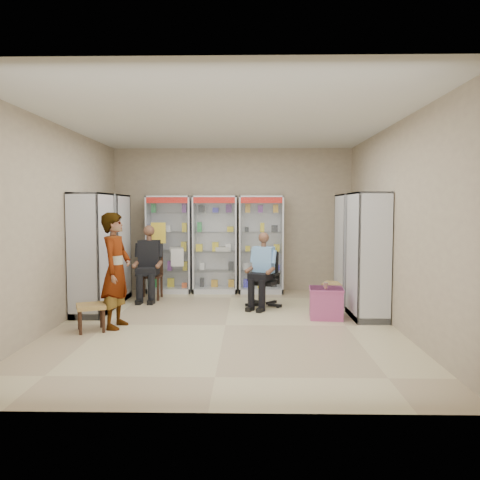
{
  "coord_description": "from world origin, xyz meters",
  "views": [
    {
      "loc": [
        0.35,
        -6.89,
        1.76
      ],
      "look_at": [
        0.2,
        0.7,
        1.23
      ],
      "focal_mm": 35.0,
      "sensor_mm": 36.0,
      "label": 1
    }
  ],
  "objects_px": {
    "cabinet_back_right": "(261,244)",
    "cabinet_back_left": "(169,244)",
    "cabinet_left_far": "(112,248)",
    "pink_trunk": "(326,303)",
    "office_chair": "(264,279)",
    "cabinet_left_near": "(92,254)",
    "cabinet_right_far": "(352,249)",
    "woven_stool_a": "(335,294)",
    "woven_stool_b": "(91,318)",
    "wooden_chair": "(150,275)",
    "cabinet_right_near": "(368,256)",
    "standing_man": "(116,270)",
    "cabinet_back_mid": "(215,244)",
    "seated_shopkeeper": "(264,272)"
  },
  "relations": [
    {
      "from": "cabinet_right_near",
      "to": "cabinet_left_near",
      "type": "distance_m",
      "value": 4.46
    },
    {
      "from": "cabinet_back_left",
      "to": "cabinet_right_far",
      "type": "height_order",
      "value": "same"
    },
    {
      "from": "cabinet_right_far",
      "to": "cabinet_left_near",
      "type": "relative_size",
      "value": 1.0
    },
    {
      "from": "cabinet_right_far",
      "to": "woven_stool_a",
      "type": "bearing_deg",
      "value": 113.55
    },
    {
      "from": "cabinet_right_far",
      "to": "office_chair",
      "type": "relative_size",
      "value": 2.05
    },
    {
      "from": "office_chair",
      "to": "cabinet_right_near",
      "type": "bearing_deg",
      "value": -3.65
    },
    {
      "from": "cabinet_left_far",
      "to": "standing_man",
      "type": "xyz_separation_m",
      "value": [
        0.64,
        -1.95,
        -0.15
      ]
    },
    {
      "from": "seated_shopkeeper",
      "to": "standing_man",
      "type": "height_order",
      "value": "standing_man"
    },
    {
      "from": "cabinet_left_far",
      "to": "standing_man",
      "type": "relative_size",
      "value": 1.18
    },
    {
      "from": "pink_trunk",
      "to": "woven_stool_b",
      "type": "xyz_separation_m",
      "value": [
        -3.48,
        -0.85,
        -0.05
      ]
    },
    {
      "from": "cabinet_back_left",
      "to": "office_chair",
      "type": "distance_m",
      "value": 2.42
    },
    {
      "from": "cabinet_back_right",
      "to": "cabinet_left_near",
      "type": "bearing_deg",
      "value": -144.35
    },
    {
      "from": "cabinet_back_right",
      "to": "seated_shopkeeper",
      "type": "bearing_deg",
      "value": -89.36
    },
    {
      "from": "cabinet_back_mid",
      "to": "cabinet_left_near",
      "type": "xyz_separation_m",
      "value": [
        -1.88,
        -2.03,
        0.0
      ]
    },
    {
      "from": "cabinet_back_mid",
      "to": "cabinet_right_far",
      "type": "xyz_separation_m",
      "value": [
        2.58,
        -1.13,
        0.0
      ]
    },
    {
      "from": "cabinet_back_mid",
      "to": "office_chair",
      "type": "xyz_separation_m",
      "value": [
        0.97,
        -1.39,
        -0.51
      ]
    },
    {
      "from": "cabinet_back_mid",
      "to": "woven_stool_a",
      "type": "relative_size",
      "value": 4.86
    },
    {
      "from": "cabinet_back_right",
      "to": "cabinet_right_near",
      "type": "relative_size",
      "value": 1.0
    },
    {
      "from": "cabinet_left_near",
      "to": "woven_stool_a",
      "type": "height_order",
      "value": "cabinet_left_near"
    },
    {
      "from": "wooden_chair",
      "to": "pink_trunk",
      "type": "bearing_deg",
      "value": -25.84
    },
    {
      "from": "cabinet_right_far",
      "to": "cabinet_right_near",
      "type": "distance_m",
      "value": 1.1
    },
    {
      "from": "office_chair",
      "to": "standing_man",
      "type": "relative_size",
      "value": 0.58
    },
    {
      "from": "woven_stool_b",
      "to": "cabinet_left_near",
      "type": "bearing_deg",
      "value": 107.18
    },
    {
      "from": "cabinet_right_near",
      "to": "pink_trunk",
      "type": "distance_m",
      "value": 1.0
    },
    {
      "from": "cabinet_left_far",
      "to": "woven_stool_b",
      "type": "height_order",
      "value": "cabinet_left_far"
    },
    {
      "from": "woven_stool_b",
      "to": "standing_man",
      "type": "bearing_deg",
      "value": 35.66
    },
    {
      "from": "cabinet_back_right",
      "to": "cabinet_back_left",
      "type": "bearing_deg",
      "value": 180.0
    },
    {
      "from": "woven_stool_b",
      "to": "woven_stool_a",
      "type": "bearing_deg",
      "value": 25.64
    },
    {
      "from": "seated_shopkeeper",
      "to": "cabinet_back_mid",
      "type": "bearing_deg",
      "value": 147.93
    },
    {
      "from": "office_chair",
      "to": "woven_stool_b",
      "type": "xyz_separation_m",
      "value": [
        -2.52,
        -1.71,
        -0.29
      ]
    },
    {
      "from": "cabinet_back_left",
      "to": "cabinet_left_near",
      "type": "bearing_deg",
      "value": -114.61
    },
    {
      "from": "cabinet_back_mid",
      "to": "cabinet_left_near",
      "type": "height_order",
      "value": "same"
    },
    {
      "from": "cabinet_back_left",
      "to": "cabinet_back_mid",
      "type": "relative_size",
      "value": 1.0
    },
    {
      "from": "cabinet_back_mid",
      "to": "cabinet_back_right",
      "type": "height_order",
      "value": "same"
    },
    {
      "from": "cabinet_left_near",
      "to": "cabinet_right_far",
      "type": "bearing_deg",
      "value": 101.41
    },
    {
      "from": "cabinet_left_far",
      "to": "pink_trunk",
      "type": "bearing_deg",
      "value": 70.95
    },
    {
      "from": "cabinet_back_left",
      "to": "cabinet_right_near",
      "type": "distance_m",
      "value": 4.18
    },
    {
      "from": "cabinet_back_left",
      "to": "pink_trunk",
      "type": "relative_size",
      "value": 3.96
    },
    {
      "from": "cabinet_back_right",
      "to": "woven_stool_a",
      "type": "height_order",
      "value": "cabinet_back_right"
    },
    {
      "from": "cabinet_back_right",
      "to": "standing_man",
      "type": "xyz_separation_m",
      "value": [
        -2.19,
        -2.88,
        -0.15
      ]
    },
    {
      "from": "cabinet_back_mid",
      "to": "office_chair",
      "type": "distance_m",
      "value": 1.76
    },
    {
      "from": "cabinet_left_near",
      "to": "seated_shopkeeper",
      "type": "xyz_separation_m",
      "value": [
        2.85,
        0.59,
        -0.38
      ]
    },
    {
      "from": "cabinet_back_left",
      "to": "cabinet_back_right",
      "type": "relative_size",
      "value": 1.0
    },
    {
      "from": "cabinet_back_mid",
      "to": "wooden_chair",
      "type": "distance_m",
      "value": 1.5
    },
    {
      "from": "cabinet_back_mid",
      "to": "cabinet_right_near",
      "type": "relative_size",
      "value": 1.0
    },
    {
      "from": "cabinet_left_far",
      "to": "woven_stool_b",
      "type": "bearing_deg",
      "value": 8.66
    },
    {
      "from": "wooden_chair",
      "to": "cabinet_right_near",
      "type": "bearing_deg",
      "value": -21.64
    },
    {
      "from": "pink_trunk",
      "to": "woven_stool_a",
      "type": "relative_size",
      "value": 1.23
    },
    {
      "from": "woven_stool_a",
      "to": "seated_shopkeeper",
      "type": "bearing_deg",
      "value": -172.84
    },
    {
      "from": "pink_trunk",
      "to": "woven_stool_b",
      "type": "relative_size",
      "value": 1.3
    }
  ]
}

